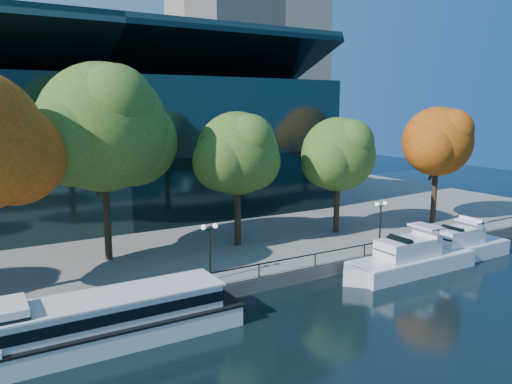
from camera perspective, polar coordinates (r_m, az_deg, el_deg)
ground at (r=33.92m, az=3.23°, el=-12.85°), size 160.00×160.00×0.00m
promenade at (r=65.96m, az=-14.60°, el=-1.52°), size 90.00×67.08×1.00m
railing at (r=35.82m, az=0.34°, el=-8.28°), size 88.20×0.08×0.99m
convention_building at (r=59.49m, az=-17.41°, el=4.95°), size 50.00×24.57×21.43m
tour_boat at (r=29.57m, az=-17.92°, el=-13.89°), size 17.41×3.88×3.30m
cruiser_near at (r=41.49m, az=16.95°, el=-7.35°), size 12.54×3.23×3.63m
cruiser_far at (r=46.61m, az=22.03°, el=-5.79°), size 10.73×2.97×3.50m
tree_2 at (r=40.09m, az=-16.83°, el=6.77°), size 12.32×10.11×15.37m
tree_3 at (r=42.78m, az=-1.96°, el=4.22°), size 8.90×7.30×11.63m
tree_4 at (r=47.97m, az=9.53°, el=4.09°), size 8.76×7.18×11.07m
tree_5 at (r=54.71m, az=20.14°, el=5.27°), size 8.84×7.25×12.02m
lamp_1 at (r=34.84m, az=-5.33°, el=-5.35°), size 1.26×0.36×4.03m
lamp_2 at (r=43.98m, az=14.06°, el=-2.42°), size 1.26×0.36×4.03m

